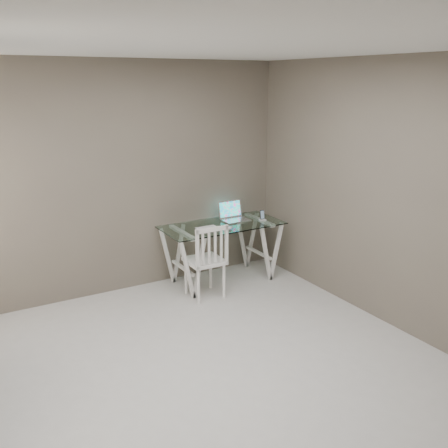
% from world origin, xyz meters
% --- Properties ---
extents(room, '(4.50, 4.52, 2.71)m').
position_xyz_m(room, '(-0.06, 0.02, 1.72)').
color(room, '#B8B5B0').
rests_on(room, ground).
extents(desk, '(1.50, 0.70, 0.75)m').
position_xyz_m(desk, '(1.07, 1.85, 0.38)').
color(desk, silver).
rests_on(desk, ground).
extents(chair, '(0.42, 0.42, 0.90)m').
position_xyz_m(chair, '(0.67, 1.49, 0.49)').
color(chair, white).
rests_on(chair, ground).
extents(laptop, '(0.33, 0.28, 0.23)m').
position_xyz_m(laptop, '(1.31, 1.98, 0.80)').
color(laptop, silver).
rests_on(laptop, desk).
extents(keyboard, '(0.27, 0.12, 0.01)m').
position_xyz_m(keyboard, '(0.83, 1.82, 0.75)').
color(keyboard, silver).
rests_on(keyboard, desk).
extents(mouse, '(0.11, 0.07, 0.04)m').
position_xyz_m(mouse, '(1.03, 1.63, 0.76)').
color(mouse, white).
rests_on(mouse, desk).
extents(phone_dock, '(0.07, 0.07, 0.13)m').
position_xyz_m(phone_dock, '(1.61, 1.76, 0.78)').
color(phone_dock, white).
rests_on(phone_dock, desk).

